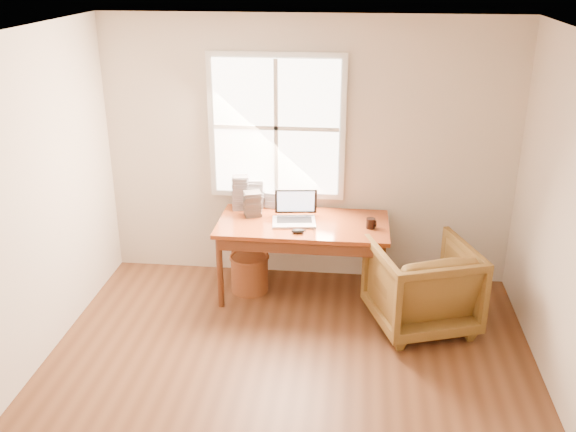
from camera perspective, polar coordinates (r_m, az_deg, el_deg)
name	(u,v)px	position (r m, az deg, el deg)	size (l,w,h in m)	color
room_shell	(279,238)	(4.30, -0.81, -1.95)	(4.04, 4.54, 2.64)	brown
desk	(303,224)	(6.03, 1.35, -0.73)	(1.60, 0.80, 0.04)	brown
armchair	(422,286)	(5.77, 11.80, -6.07)	(0.83, 0.86, 0.78)	brown
wicker_stool	(250,273)	(6.32, -3.43, -5.12)	(0.36, 0.36, 0.36)	brown
laptop	(294,208)	(5.94, 0.54, 0.70)	(0.41, 0.43, 0.30)	#B5B7BD
mouse	(298,231)	(5.78, 0.89, -1.34)	(0.12, 0.07, 0.04)	black
coffee_mug	(371,223)	(5.92, 7.36, -0.65)	(0.08, 0.08, 0.09)	black
cd_stack_a	(256,193)	(6.35, -2.89, 2.04)	(0.15, 0.13, 0.29)	silver
cd_stack_b	(252,204)	(6.14, -3.19, 1.10)	(0.16, 0.14, 0.24)	#222227
cd_stack_c	(241,192)	(6.30, -4.24, 2.10)	(0.15, 0.13, 0.34)	#A1A1AE
cd_stack_d	(273,199)	(6.36, -1.38, 1.50)	(0.13, 0.11, 0.16)	#B8BCC5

